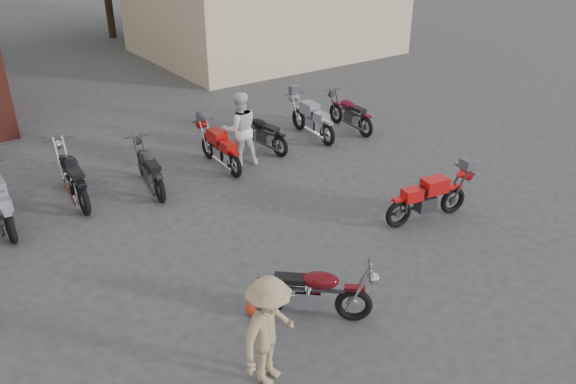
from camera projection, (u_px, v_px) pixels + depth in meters
ground at (331, 270)px, 9.98m from camera, size 90.00×90.00×0.00m
stucco_building at (265, 11)px, 24.49m from camera, size 10.00×8.00×3.50m
vintage_motorcycle at (313, 289)px, 8.58m from camera, size 1.80×1.70×1.08m
sportbike at (429, 196)px, 11.36m from camera, size 1.97×0.95×1.09m
helmet at (255, 308)px, 8.82m from camera, size 0.33×0.33×0.26m
person_light at (240, 129)px, 13.71m from camera, size 1.06×0.92×1.86m
person_tan at (269, 332)px, 7.30m from camera, size 1.22×0.98×1.64m
row_bike_2 at (72, 174)px, 12.12m from camera, size 0.83×2.19×1.25m
row_bike_3 at (149, 166)px, 12.62m from camera, size 0.90×2.00×1.12m
row_bike_4 at (220, 146)px, 13.72m from camera, size 0.67×1.91×1.10m
row_bike_5 at (262, 131)px, 14.76m from camera, size 0.84×1.88×1.05m
row_bike_6 at (312, 117)px, 15.54m from camera, size 0.80×2.03×1.15m
row_bike_7 at (350, 111)px, 16.09m from camera, size 0.72×1.92×1.09m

